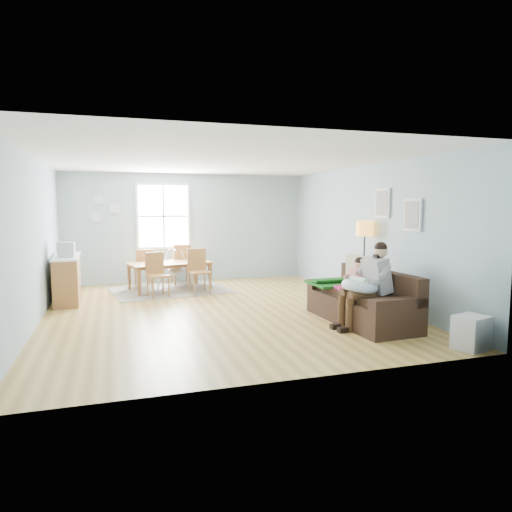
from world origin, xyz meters
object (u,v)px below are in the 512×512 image
object	(u,v)px
toddler	(354,277)
baby_swing	(175,270)
dining_table	(170,276)
chair_sw	(156,272)
sofa	(364,304)
father	(368,282)
chair_ne	(181,262)
chair_se	(198,268)
monitor	(66,250)
counter	(67,278)
floor_lamp	(364,236)
storage_cube	(471,333)
chair_nw	(144,266)

from	to	relation	value
toddler	baby_swing	bearing A→B (deg)	120.48
dining_table	baby_swing	xyz separation A→B (m)	(0.17, 0.45, 0.08)
chair_sw	sofa	bearing A→B (deg)	-46.13
father	chair_ne	xyz separation A→B (m)	(-2.21, 4.84, -0.16)
chair_se	monitor	world-z (taller)	monitor
father	counter	bearing A→B (deg)	142.69
father	monitor	bearing A→B (deg)	145.05
floor_lamp	counter	distance (m)	5.92
sofa	father	xyz separation A→B (m)	(-0.12, -0.31, 0.42)
toddler	storage_cube	size ratio (longest dim) A/B	1.71
toddler	chair_ne	xyz separation A→B (m)	(-2.24, 4.34, -0.15)
storage_cube	chair_sw	size ratio (longest dim) A/B	0.51
chair_nw	monitor	bearing A→B (deg)	-136.39
dining_table	chair_ne	distance (m)	0.80
toddler	chair_se	size ratio (longest dim) A/B	0.85
chair_ne	counter	bearing A→B (deg)	-152.51
floor_lamp	chair_se	size ratio (longest dim) A/B	1.66
father	chair_ne	distance (m)	5.32
sofa	chair_ne	xyz separation A→B (m)	(-2.33, 4.53, 0.26)
baby_swing	chair_ne	bearing A→B (deg)	51.00
floor_lamp	chair_ne	xyz separation A→B (m)	(-3.04, 3.30, -0.77)
storage_cube	dining_table	xyz separation A→B (m)	(-3.28, 5.55, 0.09)
storage_cube	chair_se	world-z (taller)	chair_se
chair_sw	chair_nw	size ratio (longest dim) A/B	1.04
toddler	chair_nw	size ratio (longest dim) A/B	0.92
storage_cube	chair_se	distance (m)	5.72
floor_lamp	monitor	world-z (taller)	floor_lamp
dining_table	counter	size ratio (longest dim) A/B	1.09
chair_nw	floor_lamp	bearing A→B (deg)	-38.91
chair_sw	chair_se	xyz separation A→B (m)	(0.91, 0.14, 0.02)
toddler	chair_se	world-z (taller)	toddler
storage_cube	baby_swing	distance (m)	6.77
chair_nw	baby_swing	bearing A→B (deg)	-7.74
counter	monitor	bearing A→B (deg)	-85.75
counter	father	bearing A→B (deg)	-37.31
father	monitor	size ratio (longest dim) A/B	4.35
storage_cube	counter	world-z (taller)	counter
chair_sw	baby_swing	distance (m)	1.27
floor_lamp	monitor	bearing A→B (deg)	162.65
chair_se	chair_nw	distance (m)	1.54
monitor	toddler	bearing A→B (deg)	-30.41
chair_sw	monitor	world-z (taller)	monitor
storage_cube	dining_table	bearing A→B (deg)	120.60
storage_cube	chair_se	xyz separation A→B (m)	(-2.74, 5.01, 0.33)
sofa	storage_cube	distance (m)	1.80
father	floor_lamp	size ratio (longest dim) A/B	0.83
dining_table	monitor	size ratio (longest dim) A/B	5.86
sofa	chair_sw	size ratio (longest dim) A/B	2.30
floor_lamp	chair_sw	xyz separation A→B (m)	(-3.76, 1.94, -0.80)
storage_cube	chair_ne	xyz separation A→B (m)	(-2.93, 6.23, 0.34)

